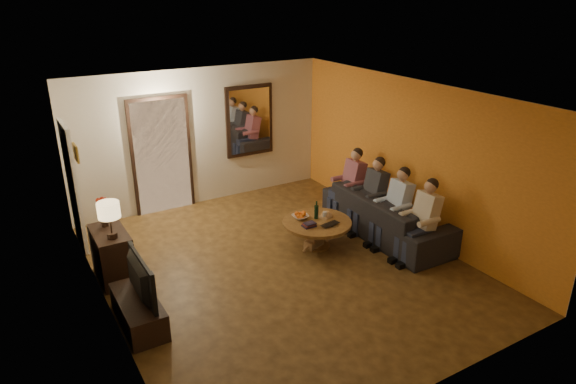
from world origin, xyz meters
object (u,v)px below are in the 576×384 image
person_a (422,223)px  person_b (396,209)px  person_c (372,197)px  laptop (332,225)px  bowl (300,217)px  table_lamp (110,220)px  dresser (112,255)px  tv (134,279)px  tv_stand (139,311)px  sofa (387,215)px  coffee_table (317,234)px  dog (318,230)px  wine_bottle (316,209)px  person_d (351,186)px

person_a → person_b: 0.60m
person_c → laptop: (-1.06, -0.34, -0.14)m
person_a → bowl: person_a is taller
table_lamp → person_a: (4.24, -1.61, -0.41)m
dresser → bowl: 2.93m
tv → table_lamp: bearing=0.0°
person_b → table_lamp: bearing=166.5°
dresser → tv_stand: (0.00, -1.28, -0.19)m
sofa → person_c: size_ratio=2.09×
tv_stand → person_c: (4.24, 0.65, 0.42)m
dresser → sofa: dresser is taller
bowl → coffee_table: bearing=-50.7°
dog → laptop: dog is taller
laptop → sofa: bearing=-8.2°
table_lamp → person_a: 4.55m
person_b → dresser: bearing=163.8°
tv → laptop: size_ratio=2.95×
wine_bottle → tv_stand: bearing=-167.5°
tv → person_a: size_ratio=0.81×
person_c → dog: (-1.13, -0.04, -0.32)m
laptop → coffee_table: bearing=99.6°
person_d → coffee_table: person_d is taller
tv_stand → laptop: laptop is taller
person_d → dog: (-1.13, -0.64, -0.32)m
person_a → person_c: size_ratio=1.00×
table_lamp → wine_bottle: table_lamp is taller
dresser → person_d: 4.24m
coffee_table → table_lamp: bearing=171.3°
tv_stand → coffee_table: coffee_table is taller
laptop → wine_bottle: bearing=87.5°
coffee_table → tv_stand: bearing=-169.1°
table_lamp → person_d: (4.24, 0.19, -0.41)m
table_lamp → wine_bottle: 3.17m
person_c → table_lamp: bearing=174.4°
tv_stand → bowl: bearing=15.7°
coffee_table → wine_bottle: wine_bottle is taller
sofa → wine_bottle: (-1.21, 0.34, 0.24)m
table_lamp → sofa: (4.34, -0.71, -0.65)m
person_d → coffee_table: 1.39m
sofa → laptop: 1.17m
tv_stand → laptop: (3.17, 0.31, 0.28)m
bowl → laptop: bowl is taller
dog → laptop: bearing=-92.7°
bowl → wine_bottle: (0.23, -0.12, 0.12)m
tv_stand → dog: (3.10, 0.61, 0.10)m
dresser → wine_bottle: size_ratio=2.70×
table_lamp → dog: 3.22m
person_c → person_b: bearing=-90.0°
dresser → person_a: size_ratio=0.70×
person_b → coffee_table: person_b is taller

